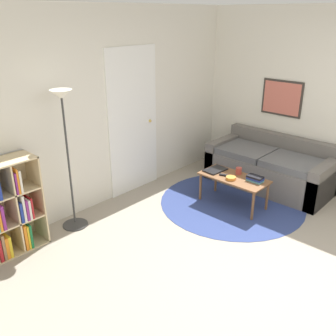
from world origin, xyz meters
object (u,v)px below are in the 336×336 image
at_px(couch, 271,167).
at_px(laptop, 215,170).
at_px(floor_lamp, 65,127).
at_px(bowl, 231,178).
at_px(cup, 239,171).
at_px(coffee_table, 234,180).

distance_m(couch, laptop, 1.03).
relative_size(floor_lamp, bowl, 12.55).
height_order(couch, cup, couch).
distance_m(bowl, cup, 0.23).
xyz_separation_m(coffee_table, bowl, (-0.10, -0.02, 0.07)).
xyz_separation_m(couch, bowl, (-1.06, 0.04, 0.16)).
bearing_deg(cup, coffee_table, -175.14).
distance_m(laptop, bowl, 0.35).
xyz_separation_m(bowl, cup, (0.23, 0.03, 0.03)).
bearing_deg(cup, bowl, -173.37).
relative_size(coffee_table, laptop, 2.74).
xyz_separation_m(laptop, cup, (0.12, -0.31, 0.04)).
xyz_separation_m(couch, cup, (-0.83, 0.07, 0.18)).
bearing_deg(couch, cup, 175.18).
bearing_deg(coffee_table, bowl, -171.12).
distance_m(laptop, cup, 0.33).
relative_size(floor_lamp, laptop, 5.04).
height_order(coffee_table, cup, cup).
relative_size(coffee_table, cup, 10.09).
xyz_separation_m(floor_lamp, cup, (1.94, -1.13, -0.82)).
xyz_separation_m(couch, coffee_table, (-0.96, 0.06, 0.09)).
bearing_deg(floor_lamp, coffee_table, -32.17).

